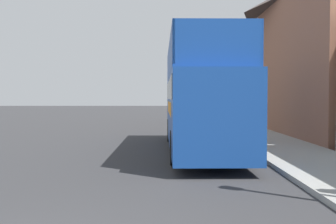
% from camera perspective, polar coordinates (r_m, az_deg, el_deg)
% --- Properties ---
extents(ground_plane, '(144.00, 144.00, 0.00)m').
position_cam_1_polar(ground_plane, '(25.47, -4.21, -2.63)').
color(ground_plane, '#333335').
extents(sidewalk, '(3.07, 108.00, 0.14)m').
position_cam_1_polar(sidewalk, '(22.88, 11.78, -3.04)').
color(sidewalk, '#999993').
rests_on(sidewalk, ground_plane).
extents(brick_terrace_rear, '(6.00, 21.40, 9.96)m').
position_cam_1_polar(brick_terrace_rear, '(27.54, 19.71, 7.98)').
color(brick_terrace_rear, '#9E664C').
rests_on(brick_terrace_rear, ground_plane).
extents(tour_bus, '(2.59, 10.69, 4.20)m').
position_cam_1_polar(tour_bus, '(15.49, 4.64, 1.27)').
color(tour_bus, '#19479E').
rests_on(tour_bus, ground_plane).
extents(parked_car_ahead_of_bus, '(2.01, 4.46, 1.38)m').
position_cam_1_polar(parked_car_ahead_of_bus, '(23.47, 4.79, -1.43)').
color(parked_car_ahead_of_bus, '#9E9EA3').
rests_on(parked_car_ahead_of_bus, ground_plane).
extents(lamp_post_second, '(0.35, 0.35, 5.19)m').
position_cam_1_polar(lamp_post_second, '(16.30, 12.77, 7.58)').
color(lamp_post_second, black).
rests_on(lamp_post_second, sidewalk).
extents(lamp_post_third, '(0.35, 0.35, 4.71)m').
position_cam_1_polar(lamp_post_third, '(24.35, 8.38, 5.11)').
color(lamp_post_third, black).
rests_on(lamp_post_third, sidewalk).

